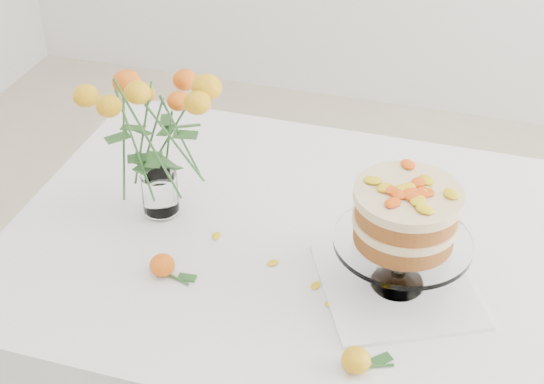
{
  "coord_description": "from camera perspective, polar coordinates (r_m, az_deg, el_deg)",
  "views": [
    {
      "loc": [
        0.21,
        -1.22,
        1.78
      ],
      "look_at": [
        -0.14,
        -0.05,
        0.9
      ],
      "focal_mm": 50.0,
      "sensor_mm": 36.0,
      "label": 1
    }
  ],
  "objects": [
    {
      "name": "table",
      "position": [
        1.66,
        5.05,
        -6.13
      ],
      "size": [
        1.43,
        0.93,
        0.76
      ],
      "color": "tan",
      "rests_on": "ground"
    },
    {
      "name": "napkin",
      "position": [
        1.51,
        9.37,
        -6.96
      ],
      "size": [
        0.38,
        0.38,
        0.01
      ],
      "primitive_type": "cube",
      "rotation": [
        0.0,
        0.0,
        0.46
      ],
      "color": "white",
      "rests_on": "table"
    },
    {
      "name": "cake_stand",
      "position": [
        1.41,
        9.99,
        -2.13
      ],
      "size": [
        0.26,
        0.26,
        0.23
      ],
      "rotation": [
        0.0,
        0.0,
        0.32
      ],
      "color": "white",
      "rests_on": "napkin"
    },
    {
      "name": "rose_vase",
      "position": [
        1.57,
        -9.0,
        5.33
      ],
      "size": [
        0.28,
        0.28,
        0.4
      ],
      "rotation": [
        0.0,
        0.0,
        0.09
      ],
      "color": "white",
      "rests_on": "table"
    },
    {
      "name": "loose_rose_near",
      "position": [
        1.35,
        6.36,
        -12.48
      ],
      "size": [
        0.09,
        0.05,
        0.04
      ],
      "rotation": [
        0.0,
        0.0,
        0.37
      ],
      "color": "yellow",
      "rests_on": "table"
    },
    {
      "name": "loose_rose_far",
      "position": [
        1.53,
        -8.25,
        -5.48
      ],
      "size": [
        0.09,
        0.05,
        0.04
      ],
      "rotation": [
        0.0,
        0.0,
        -0.31
      ],
      "color": "#E63A0B",
      "rests_on": "table"
    },
    {
      "name": "stray_petal_a",
      "position": [
        1.55,
        0.05,
        -5.38
      ],
      "size": [
        0.03,
        0.02,
        0.0
      ],
      "primitive_type": "ellipsoid",
      "color": "yellow",
      "rests_on": "table"
    },
    {
      "name": "stray_petal_b",
      "position": [
        1.5,
        3.3,
        -7.05
      ],
      "size": [
        0.03,
        0.02,
        0.0
      ],
      "primitive_type": "ellipsoid",
      "color": "yellow",
      "rests_on": "table"
    },
    {
      "name": "stray_petal_c",
      "position": [
        1.47,
        4.45,
        -8.37
      ],
      "size": [
        0.03,
        0.02,
        0.0
      ],
      "primitive_type": "ellipsoid",
      "color": "yellow",
      "rests_on": "table"
    },
    {
      "name": "stray_petal_d",
      "position": [
        1.62,
        -4.21,
        -3.31
      ],
      "size": [
        0.03,
        0.02,
        0.0
      ],
      "primitive_type": "ellipsoid",
      "color": "yellow",
      "rests_on": "table"
    }
  ]
}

